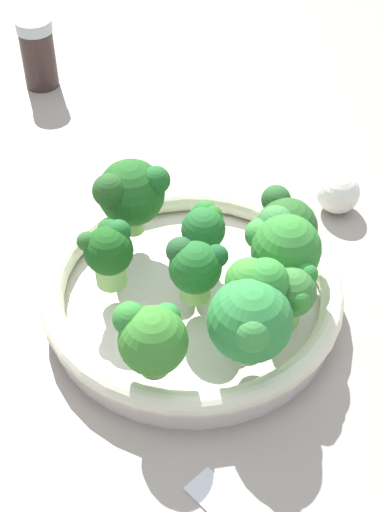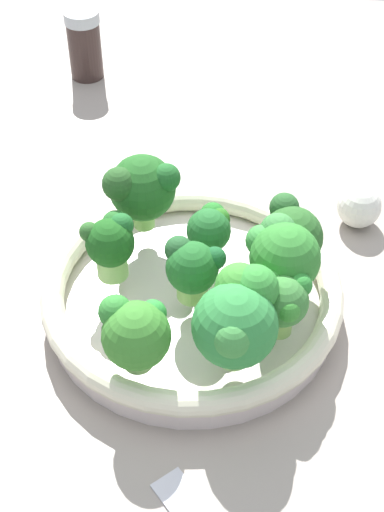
{
  "view_description": "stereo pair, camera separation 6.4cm",
  "coord_description": "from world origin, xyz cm",
  "px_view_note": "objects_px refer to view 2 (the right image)",
  "views": [
    {
      "loc": [
        -48.58,
        2.11,
        50.92
      ],
      "look_at": [
        -2.41,
        -0.5,
        6.84
      ],
      "focal_mm": 51.95,
      "sensor_mm": 36.0,
      "label": 1
    },
    {
      "loc": [
        -48.5,
        -4.27,
        50.92
      ],
      "look_at": [
        -2.41,
        -0.5,
        6.84
      ],
      "focal_mm": 51.95,
      "sensor_mm": 36.0,
      "label": 2
    }
  ],
  "objects_px": {
    "broccoli_floret_1": "(142,188)",
    "broccoli_floret_3": "(284,301)",
    "broccoli_floret_2": "(192,267)",
    "broccoli_floret_6": "(290,233)",
    "pepper_shaker": "(85,44)",
    "bowl": "(192,295)",
    "broccoli_floret_4": "(210,229)",
    "broccoli_floret_0": "(111,243)",
    "broccoli_floret_5": "(238,318)",
    "broccoli_floret_7": "(135,333)",
    "garlic_bulb": "(359,206)",
    "broccoli_floret_8": "(282,255)"
  },
  "relations": [
    {
      "from": "broccoli_floret_1",
      "to": "broccoli_floret_4",
      "type": "height_order",
      "value": "broccoli_floret_1"
    },
    {
      "from": "garlic_bulb",
      "to": "broccoli_floret_7",
      "type": "bearing_deg",
      "value": 139.33
    },
    {
      "from": "bowl",
      "to": "broccoli_floret_3",
      "type": "xyz_separation_m",
      "value": [
        -0.05,
        -0.08,
        0.05
      ]
    },
    {
      "from": "broccoli_floret_2",
      "to": "garlic_bulb",
      "type": "distance_m",
      "value": 0.23
    },
    {
      "from": "broccoli_floret_2",
      "to": "garlic_bulb",
      "type": "xyz_separation_m",
      "value": [
        0.15,
        -0.16,
        -0.05
      ]
    },
    {
      "from": "broccoli_floret_0",
      "to": "broccoli_floret_5",
      "type": "bearing_deg",
      "value": -127.05
    },
    {
      "from": "broccoli_floret_3",
      "to": "broccoli_floret_2",
      "type": "bearing_deg",
      "value": 65.35
    },
    {
      "from": "garlic_bulb",
      "to": "broccoli_floret_5",
      "type": "bearing_deg",
      "value": 151.06
    },
    {
      "from": "broccoli_floret_6",
      "to": "pepper_shaker",
      "type": "bearing_deg",
      "value": 33.98
    },
    {
      "from": "broccoli_floret_0",
      "to": "broccoli_floret_4",
      "type": "relative_size",
      "value": 1.23
    },
    {
      "from": "broccoli_floret_6",
      "to": "broccoli_floret_8",
      "type": "distance_m",
      "value": 0.04
    },
    {
      "from": "broccoli_floret_1",
      "to": "pepper_shaker",
      "type": "relative_size",
      "value": 0.85
    },
    {
      "from": "broccoli_floret_0",
      "to": "broccoli_floret_8",
      "type": "bearing_deg",
      "value": -95.6
    },
    {
      "from": "broccoli_floret_0",
      "to": "broccoli_floret_1",
      "type": "xyz_separation_m",
      "value": [
        0.06,
        -0.02,
        0.01
      ]
    },
    {
      "from": "broccoli_floret_2",
      "to": "broccoli_floret_3",
      "type": "bearing_deg",
      "value": -114.65
    },
    {
      "from": "broccoli_floret_8",
      "to": "pepper_shaker",
      "type": "distance_m",
      "value": 0.49
    },
    {
      "from": "broccoli_floret_0",
      "to": "bowl",
      "type": "bearing_deg",
      "value": -94.02
    },
    {
      "from": "broccoli_floret_0",
      "to": "broccoli_floret_3",
      "type": "height_order",
      "value": "broccoli_floret_0"
    },
    {
      "from": "broccoli_floret_0",
      "to": "broccoli_floret_6",
      "type": "distance_m",
      "value": 0.16
    },
    {
      "from": "broccoli_floret_2",
      "to": "broccoli_floret_3",
      "type": "height_order",
      "value": "same"
    },
    {
      "from": "broccoli_floret_1",
      "to": "broccoli_floret_3",
      "type": "relative_size",
      "value": 1.35
    },
    {
      "from": "bowl",
      "to": "broccoli_floret_8",
      "type": "bearing_deg",
      "value": -97.07
    },
    {
      "from": "broccoli_floret_6",
      "to": "broccoli_floret_8",
      "type": "xyz_separation_m",
      "value": [
        -0.04,
        0.01,
        0.01
      ]
    },
    {
      "from": "broccoli_floret_2",
      "to": "broccoli_floret_4",
      "type": "relative_size",
      "value": 1.15
    },
    {
      "from": "bowl",
      "to": "broccoli_floret_5",
      "type": "distance_m",
      "value": 0.11
    },
    {
      "from": "broccoli_floret_3",
      "to": "broccoli_floret_7",
      "type": "height_order",
      "value": "broccoli_floret_7"
    },
    {
      "from": "broccoli_floret_5",
      "to": "pepper_shaker",
      "type": "xyz_separation_m",
      "value": [
        0.49,
        0.22,
        -0.04
      ]
    },
    {
      "from": "broccoli_floret_3",
      "to": "broccoli_floret_4",
      "type": "height_order",
      "value": "broccoli_floret_3"
    },
    {
      "from": "broccoli_floret_7",
      "to": "broccoli_floret_0",
      "type": "bearing_deg",
      "value": 19.42
    },
    {
      "from": "broccoli_floret_2",
      "to": "broccoli_floret_4",
      "type": "distance_m",
      "value": 0.06
    },
    {
      "from": "broccoli_floret_2",
      "to": "broccoli_floret_5",
      "type": "relative_size",
      "value": 0.68
    },
    {
      "from": "broccoli_floret_5",
      "to": "pepper_shaker",
      "type": "height_order",
      "value": "broccoli_floret_5"
    },
    {
      "from": "broccoli_floret_4",
      "to": "broccoli_floret_5",
      "type": "bearing_deg",
      "value": -166.54
    },
    {
      "from": "bowl",
      "to": "broccoli_floret_4",
      "type": "xyz_separation_m",
      "value": [
        0.04,
        -0.01,
        0.05
      ]
    },
    {
      "from": "broccoli_floret_7",
      "to": "garlic_bulb",
      "type": "distance_m",
      "value": 0.31
    },
    {
      "from": "bowl",
      "to": "garlic_bulb",
      "type": "distance_m",
      "value": 0.21
    },
    {
      "from": "broccoli_floret_5",
      "to": "pepper_shaker",
      "type": "relative_size",
      "value": 0.92
    },
    {
      "from": "broccoli_floret_8",
      "to": "pepper_shaker",
      "type": "relative_size",
      "value": 0.84
    },
    {
      "from": "broccoli_floret_0",
      "to": "broccoli_floret_5",
      "type": "relative_size",
      "value": 0.73
    },
    {
      "from": "broccoli_floret_0",
      "to": "broccoli_floret_7",
      "type": "bearing_deg",
      "value": -160.58
    },
    {
      "from": "broccoli_floret_4",
      "to": "pepper_shaker",
      "type": "relative_size",
      "value": 0.54
    },
    {
      "from": "broccoli_floret_1",
      "to": "garlic_bulb",
      "type": "xyz_separation_m",
      "value": [
        0.07,
        -0.21,
        -0.06
      ]
    },
    {
      "from": "broccoli_floret_5",
      "to": "garlic_bulb",
      "type": "relative_size",
      "value": 1.84
    },
    {
      "from": "broccoli_floret_1",
      "to": "broccoli_floret_8",
      "type": "relative_size",
      "value": 1.01
    },
    {
      "from": "broccoli_floret_7",
      "to": "broccoli_floret_8",
      "type": "distance_m",
      "value": 0.14
    },
    {
      "from": "garlic_bulb",
      "to": "broccoli_floret_4",
      "type": "bearing_deg",
      "value": 123.38
    },
    {
      "from": "broccoli_floret_6",
      "to": "garlic_bulb",
      "type": "bearing_deg",
      "value": -35.46
    },
    {
      "from": "pepper_shaker",
      "to": "broccoli_floret_0",
      "type": "bearing_deg",
      "value": -165.8
    },
    {
      "from": "broccoli_floret_1",
      "to": "pepper_shaker",
      "type": "distance_m",
      "value": 0.36
    },
    {
      "from": "broccoli_floret_0",
      "to": "broccoli_floret_8",
      "type": "distance_m",
      "value": 0.15
    }
  ]
}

